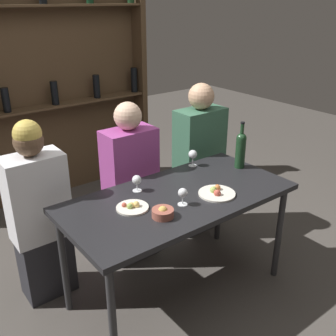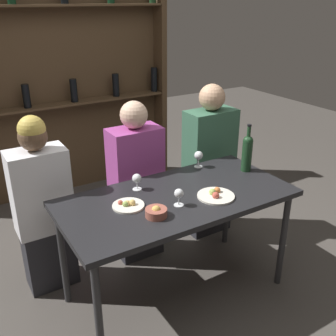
# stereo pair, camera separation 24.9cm
# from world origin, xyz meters

# --- Properties ---
(ground_plane) EXTENTS (10.00, 10.00, 0.00)m
(ground_plane) POSITION_xyz_m (0.00, 0.00, 0.00)
(ground_plane) COLOR #47423D
(dining_table) EXTENTS (1.48, 0.73, 0.76)m
(dining_table) POSITION_xyz_m (0.00, 0.00, 0.69)
(dining_table) COLOR black
(dining_table) RESTS_ON ground_plane
(wine_rack_wall) EXTENTS (2.02, 0.21, 2.10)m
(wine_rack_wall) POSITION_xyz_m (-0.00, 1.94, 1.06)
(wine_rack_wall) COLOR #4C3823
(wine_rack_wall) RESTS_ON ground_plane
(wine_bottle) EXTENTS (0.07, 0.07, 0.34)m
(wine_bottle) POSITION_xyz_m (0.63, 0.07, 0.90)
(wine_bottle) COLOR #19381E
(wine_bottle) RESTS_ON dining_table
(wine_glass_0) EXTENTS (0.06, 0.06, 0.12)m
(wine_glass_0) POSITION_xyz_m (0.38, 0.30, 0.84)
(wine_glass_0) COLOR silver
(wine_glass_0) RESTS_ON dining_table
(wine_glass_1) EXTENTS (0.06, 0.06, 0.11)m
(wine_glass_1) POSITION_xyz_m (-0.06, -0.11, 0.83)
(wine_glass_1) COLOR silver
(wine_glass_1) RESTS_ON dining_table
(wine_glass_2) EXTENTS (0.06, 0.06, 0.11)m
(wine_glass_2) POSITION_xyz_m (-0.17, 0.21, 0.83)
(wine_glass_2) COLOR silver
(wine_glass_2) RESTS_ON dining_table
(food_plate_0) EXTENTS (0.19, 0.19, 0.04)m
(food_plate_0) POSITION_xyz_m (-0.32, 0.04, 0.77)
(food_plate_0) COLOR silver
(food_plate_0) RESTS_ON dining_table
(food_plate_1) EXTENTS (0.23, 0.23, 0.05)m
(food_plate_1) POSITION_xyz_m (0.20, -0.14, 0.77)
(food_plate_1) COLOR silver
(food_plate_1) RESTS_ON dining_table
(snack_bowl) EXTENTS (0.13, 0.13, 0.07)m
(snack_bowl) POSITION_xyz_m (-0.24, -0.15, 0.78)
(snack_bowl) COLOR #995142
(snack_bowl) RESTS_ON dining_table
(seated_person_left) EXTENTS (0.37, 0.22, 1.25)m
(seated_person_left) POSITION_xyz_m (-0.71, 0.55, 0.60)
(seated_person_left) COLOR #26262B
(seated_person_left) RESTS_ON ground_plane
(seated_person_center) EXTENTS (0.38, 0.22, 1.25)m
(seated_person_center) POSITION_xyz_m (-0.01, 0.55, 0.59)
(seated_person_center) COLOR #26262B
(seated_person_center) RESTS_ON ground_plane
(seated_person_right) EXTENTS (0.41, 0.22, 1.29)m
(seated_person_right) POSITION_xyz_m (0.67, 0.55, 0.61)
(seated_person_right) COLOR #26262B
(seated_person_right) RESTS_ON ground_plane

